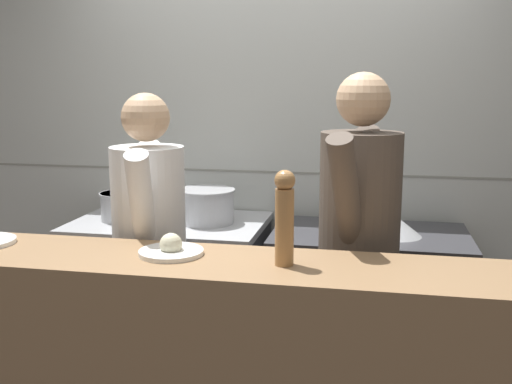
% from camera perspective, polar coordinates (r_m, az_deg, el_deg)
% --- Properties ---
extents(wall_back_tiled, '(8.00, 0.06, 2.60)m').
position_cam_1_polar(wall_back_tiled, '(3.62, 2.24, 4.32)').
color(wall_back_tiled, silver).
rests_on(wall_back_tiled, ground_plane).
extents(oven_range, '(1.08, 0.71, 0.91)m').
position_cam_1_polar(oven_range, '(3.58, -8.08, -9.82)').
color(oven_range, '#38383D').
rests_on(oven_range, ground_plane).
extents(prep_counter, '(1.04, 0.65, 0.90)m').
position_cam_1_polar(prep_counter, '(3.39, 10.56, -11.21)').
color(prep_counter, '#38383D').
rests_on(prep_counter, ground_plane).
extents(stock_pot, '(0.26, 0.26, 0.16)m').
position_cam_1_polar(stock_pot, '(3.49, -12.58, -1.26)').
color(stock_pot, '#B7BABF').
rests_on(stock_pot, oven_range).
extents(sauce_pot, '(0.32, 0.32, 0.19)m').
position_cam_1_polar(sauce_pot, '(3.36, -4.74, -1.24)').
color(sauce_pot, '#B7BABF').
rests_on(sauce_pot, oven_range).
extents(mixing_bowl_steel, '(0.27, 0.27, 0.10)m').
position_cam_1_polar(mixing_bowl_steel, '(3.21, 13.18, -3.16)').
color(mixing_bowl_steel, '#B7BABF').
rests_on(mixing_bowl_steel, prep_counter).
extents(plated_dish_appetiser, '(0.25, 0.25, 0.09)m').
position_cam_1_polar(plated_dish_appetiser, '(2.33, -8.09, -5.42)').
color(plated_dish_appetiser, white).
rests_on(plated_dish_appetiser, pass_counter).
extents(pepper_mill, '(0.08, 0.08, 0.35)m').
position_cam_1_polar(pepper_mill, '(2.14, 2.73, -2.29)').
color(pepper_mill, '#AD7A47').
rests_on(pepper_mill, pass_counter).
extents(chef_head_cook, '(0.40, 0.72, 1.64)m').
position_cam_1_polar(chef_head_cook, '(2.82, -10.06, -5.65)').
color(chef_head_cook, black).
rests_on(chef_head_cook, ground_plane).
extents(chef_sous, '(0.42, 0.75, 1.73)m').
position_cam_1_polar(chef_sous, '(2.68, 9.73, -5.41)').
color(chef_sous, black).
rests_on(chef_sous, ground_plane).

